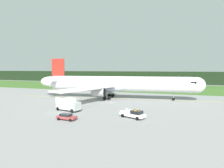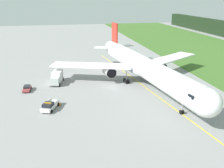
# 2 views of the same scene
# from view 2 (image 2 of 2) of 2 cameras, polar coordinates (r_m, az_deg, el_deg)

# --- Properties ---
(ground) EXTENTS (320.00, 320.00, 0.00)m
(ground) POSITION_cam_2_polar(r_m,az_deg,el_deg) (69.46, 0.08, -0.67)
(ground) COLOR gray
(taxiway_centerline_main) EXTENTS (79.45, 9.57, 0.01)m
(taxiway_centerline_main) POSITION_cam_2_polar(r_m,az_deg,el_deg) (71.23, 6.81, -0.30)
(taxiway_centerline_main) COLOR yellow
(taxiway_centerline_main) RESTS_ON ground
(airliner) EXTENTS (59.95, 47.26, 14.61)m
(airliner) POSITION_cam_2_polar(r_m,az_deg,el_deg) (70.24, 6.76, 3.90)
(airliner) COLOR white
(airliner) RESTS_ON ground
(ops_pickup_truck) EXTENTS (6.05, 4.08, 1.94)m
(ops_pickup_truck) POSITION_cam_2_polar(r_m,az_deg,el_deg) (57.36, -13.63, -4.66)
(ops_pickup_truck) COLOR white
(ops_pickup_truck) RESTS_ON ground
(catering_truck) EXTENTS (7.03, 3.94, 3.48)m
(catering_truck) POSITION_cam_2_polar(r_m,az_deg,el_deg) (73.51, -12.12, 1.46)
(catering_truck) COLOR #ACB3B0
(catering_truck) RESTS_ON ground
(staff_car) EXTENTS (4.22, 2.08, 1.30)m
(staff_car) POSITION_cam_2_polar(r_m,az_deg,el_deg) (70.12, -18.33, -0.88)
(staff_car) COLOR #9C3B3D
(staff_car) RESTS_ON ground
(apron_cone) EXTENTS (0.63, 0.63, 0.79)m
(apron_cone) POSITION_cam_2_polar(r_m,az_deg,el_deg) (58.99, -11.50, -4.37)
(apron_cone) COLOR black
(apron_cone) RESTS_ON ground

